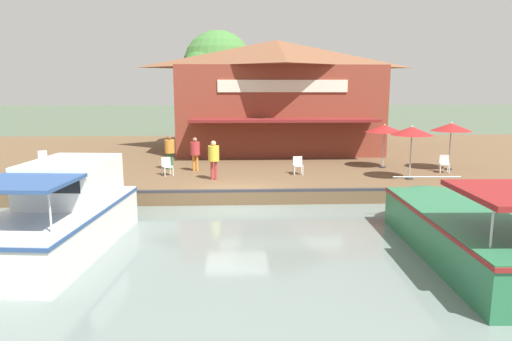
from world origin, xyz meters
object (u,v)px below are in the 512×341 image
object	(u,v)px
patio_umbrella_by_entrance	(412,131)
tree_behind_restaurant	(294,83)
motorboat_fourth_along	(69,212)
cafe_chair_under_first_umbrella	(167,165)
patio_umbrella_back_row	(384,129)
cafe_chair_facing_river	(298,164)
person_mid_patio	(170,148)
cafe_chair_beside_entrance	(85,174)
person_at_quay_edge	(195,150)
waterfront_restaurant	(276,94)
motorboat_mid_row	(465,226)
cafe_chair_back_row_seat	(444,163)
person_near_entrance	(214,155)
patio_umbrella_mid_patio_left	(451,127)
tree_downstream_bank	(215,68)
cafe_chair_far_corner_seat	(43,158)

from	to	relation	value
patio_umbrella_by_entrance	tree_behind_restaurant	bearing A→B (deg)	-168.72
motorboat_fourth_along	patio_umbrella_by_entrance	bearing A→B (deg)	117.06
cafe_chair_under_first_umbrella	motorboat_fourth_along	size ratio (longest dim) A/B	0.11
cafe_chair_under_first_umbrella	motorboat_fourth_along	world-z (taller)	motorboat_fourth_along
patio_umbrella_back_row	patio_umbrella_by_entrance	distance (m)	3.09
patio_umbrella_back_row	cafe_chair_facing_river	size ratio (longest dim) A/B	2.67
patio_umbrella_back_row	person_mid_patio	distance (m)	11.01
cafe_chair_beside_entrance	person_at_quay_edge	xyz separation A→B (m)	(-3.18, 4.37, 0.58)
cafe_chair_facing_river	waterfront_restaurant	bearing A→B (deg)	-178.43
cafe_chair_beside_entrance	motorboat_mid_row	distance (m)	14.73
cafe_chair_back_row_seat	person_at_quay_edge	bearing A→B (deg)	-94.26
patio_umbrella_back_row	cafe_chair_facing_river	world-z (taller)	patio_umbrella_back_row
cafe_chair_back_row_seat	cafe_chair_facing_river	bearing A→B (deg)	-88.95
motorboat_fourth_along	person_near_entrance	bearing A→B (deg)	149.68
person_near_entrance	waterfront_restaurant	bearing A→B (deg)	160.67
patio_umbrella_mid_patio_left	person_at_quay_edge	xyz separation A→B (m)	(-0.13, -12.79, -1.10)
waterfront_restaurant	person_near_entrance	distance (m)	11.48
cafe_chair_facing_river	motorboat_mid_row	size ratio (longest dim) A/B	0.10
patio_umbrella_back_row	cafe_chair_under_first_umbrella	distance (m)	11.13
cafe_chair_back_row_seat	tree_downstream_bank	bearing A→B (deg)	-134.27
cafe_chair_under_first_umbrella	person_at_quay_edge	world-z (taller)	person_at_quay_edge
person_at_quay_edge	tree_downstream_bank	size ratio (longest dim) A/B	0.21
patio_umbrella_back_row	cafe_chair_back_row_seat	distance (m)	3.35
person_at_quay_edge	motorboat_fourth_along	bearing A→B (deg)	-18.26
cafe_chair_under_first_umbrella	motorboat_fourth_along	xyz separation A→B (m)	(7.99, -1.73, -0.06)
cafe_chair_under_first_umbrella	motorboat_fourth_along	bearing A→B (deg)	-12.23
patio_umbrella_mid_patio_left	person_at_quay_edge	bearing A→B (deg)	-90.58
person_near_entrance	tree_downstream_bank	bearing A→B (deg)	-178.08
cafe_chair_far_corner_seat	patio_umbrella_mid_patio_left	bearing A→B (deg)	85.41
patio_umbrella_by_entrance	person_at_quay_edge	bearing A→B (deg)	-104.01
person_near_entrance	person_at_quay_edge	bearing A→B (deg)	-155.07
tree_downstream_bank	cafe_chair_under_first_umbrella	bearing A→B (deg)	-9.18
waterfront_restaurant	patio_umbrella_by_entrance	size ratio (longest dim) A/B	5.38
waterfront_restaurant	motorboat_fourth_along	bearing A→B (deg)	-23.88
patio_umbrella_back_row	tree_behind_restaurant	xyz separation A→B (m)	(-13.41, -3.05, 2.44)
cafe_chair_back_row_seat	cafe_chair_far_corner_seat	size ratio (longest dim) A/B	1.00
patio_umbrella_back_row	motorboat_mid_row	world-z (taller)	patio_umbrella_back_row
person_at_quay_edge	tree_behind_restaurant	distance (m)	15.87
patio_umbrella_mid_patio_left	motorboat_fourth_along	world-z (taller)	patio_umbrella_mid_patio_left
person_mid_patio	cafe_chair_facing_river	bearing A→B (deg)	76.13
patio_umbrella_mid_patio_left	tree_behind_restaurant	xyz separation A→B (m)	(-14.15, -6.19, 2.32)
cafe_chair_back_row_seat	cafe_chair_beside_entrance	distance (m)	16.73
person_at_quay_edge	tree_behind_restaurant	size ratio (longest dim) A/B	0.25
patio_umbrella_by_entrance	person_mid_patio	distance (m)	11.65
patio_umbrella_mid_patio_left	person_mid_patio	size ratio (longest dim) A/B	1.37
person_mid_patio	motorboat_fourth_along	distance (m)	9.72
cafe_chair_under_first_umbrella	cafe_chair_back_row_seat	size ratio (longest dim) A/B	1.00
patio_umbrella_back_row	cafe_chair_beside_entrance	world-z (taller)	patio_umbrella_back_row
cafe_chair_far_corner_seat	cafe_chair_facing_river	world-z (taller)	same
cafe_chair_far_corner_seat	motorboat_mid_row	size ratio (longest dim) A/B	0.10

